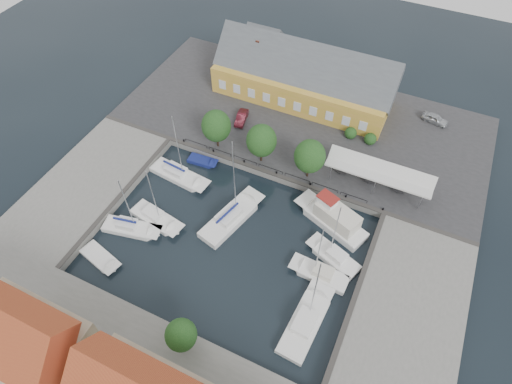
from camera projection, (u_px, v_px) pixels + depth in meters
ground at (236, 232)px, 54.40m from camera, size 140.00×140.00×0.00m
north_quay at (302, 121)px, 67.27m from camera, size 56.00×26.00×1.00m
west_quay at (87, 185)px, 58.82m from camera, size 12.00×24.00×1.00m
east_quay at (406, 314)px, 46.90m from camera, size 12.00×24.00×1.00m
quay_edge_fittings at (252, 201)px, 56.31m from camera, size 56.00×24.72×0.40m
warehouse at (301, 77)px, 68.04m from camera, size 28.56×14.00×9.55m
tent_canopy at (380, 171)px, 56.12m from camera, size 14.00×4.00×2.83m
quay_trees at (261, 141)px, 58.10m from camera, size 18.20×4.20×6.30m
car_silver at (435, 119)px, 65.80m from camera, size 4.29×2.50×1.37m
car_red at (241, 118)px, 66.02m from camera, size 2.14×4.14×1.30m
center_sailboat at (231, 218)px, 55.37m from camera, size 5.40×10.51×13.81m
trawler at (333, 219)px, 54.47m from camera, size 10.55×6.50×5.00m
east_boat_a at (334, 258)px, 51.73m from camera, size 7.38×4.67×10.22m
east_boat_b at (320, 275)px, 50.26m from camera, size 7.29×2.71×9.95m
east_boat_c at (305, 323)px, 46.53m from camera, size 3.58×9.74×12.05m
west_boat_a at (179, 176)px, 60.21m from camera, size 9.43×3.63×12.11m
west_boat_c at (156, 219)px, 55.42m from camera, size 7.93×3.69×10.48m
west_boat_d at (131, 229)px, 54.44m from camera, size 7.92×3.79×10.38m
launch_sw at (100, 258)px, 51.86m from camera, size 5.96×3.42×0.98m
launch_nw at (202, 162)px, 62.20m from camera, size 4.54×2.04×0.88m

